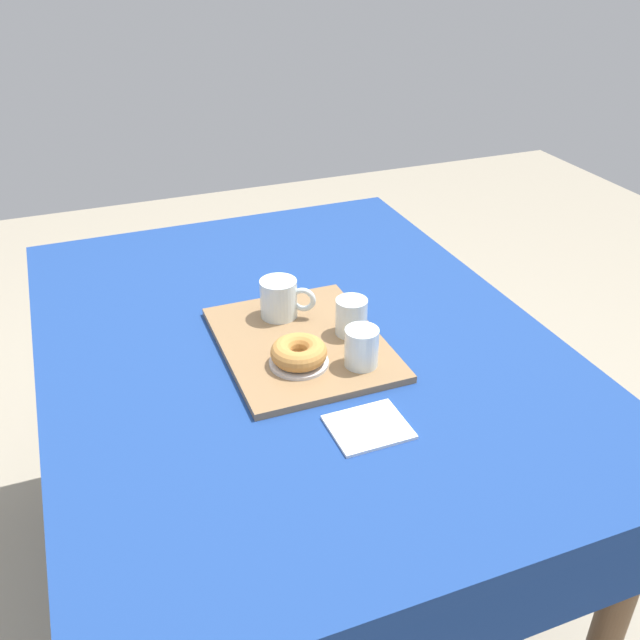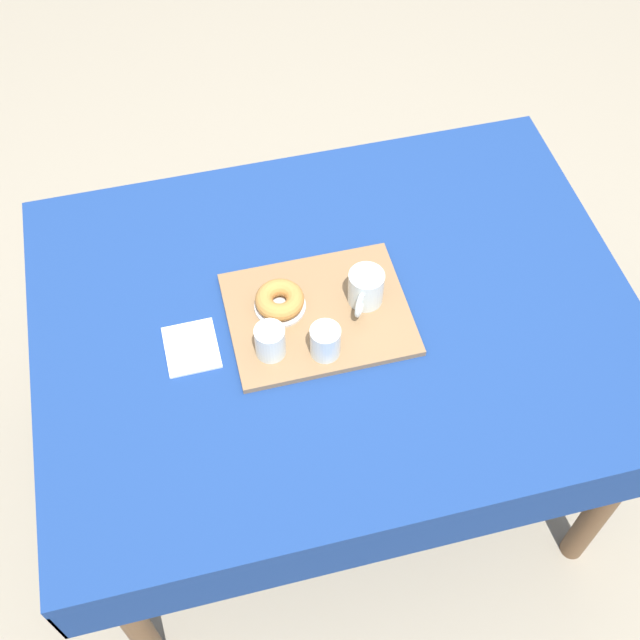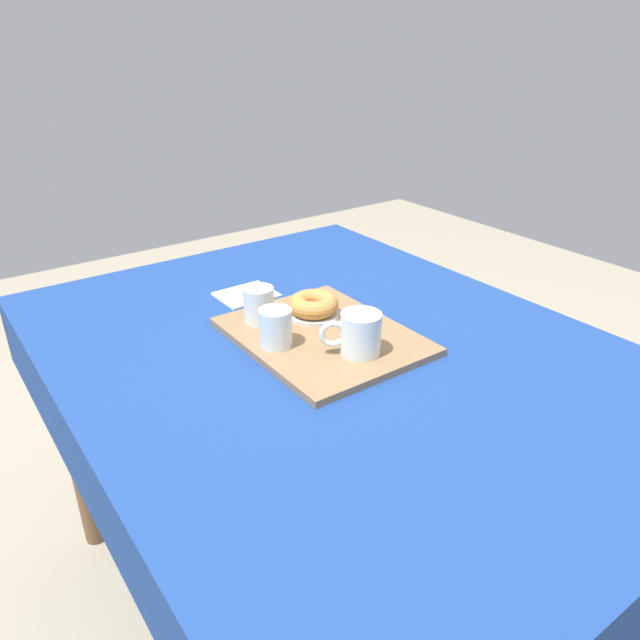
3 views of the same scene
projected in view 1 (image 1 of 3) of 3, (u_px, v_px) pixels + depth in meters
The scene contains 9 objects.
ground_plane at pixel (300, 579), 1.89m from camera, with size 6.00×6.00×0.00m, color gray.
dining_table at pixel (295, 371), 1.54m from camera, with size 1.38×1.05×0.78m.
serving_tray at pixel (300, 343), 1.45m from camera, with size 0.41×0.32×0.02m, color olive.
tea_mug_left at pixel (280, 299), 1.52m from camera, with size 0.09×0.11×0.09m.
water_glass_near at pixel (361, 348), 1.36m from camera, with size 0.07×0.07×0.08m.
water_glass_far at pixel (351, 318), 1.46m from camera, with size 0.07×0.07×0.08m.
donut_plate_left at pixel (299, 362), 1.37m from camera, with size 0.12×0.12×0.01m, color silver.
sugar_donut_left at pixel (299, 352), 1.36m from camera, with size 0.11×0.11×0.04m, color #BC7F3D.
paper_napkin at pixel (368, 427), 1.23m from camera, with size 0.12×0.14×0.01m, color white.
Camera 1 is at (-1.20, 0.41, 1.57)m, focal length 39.22 mm.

